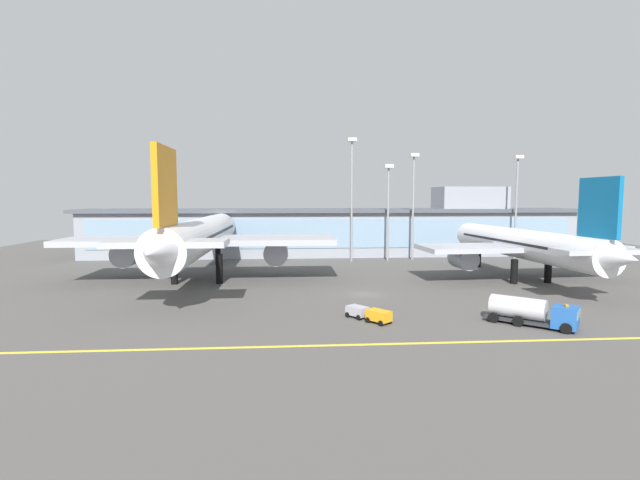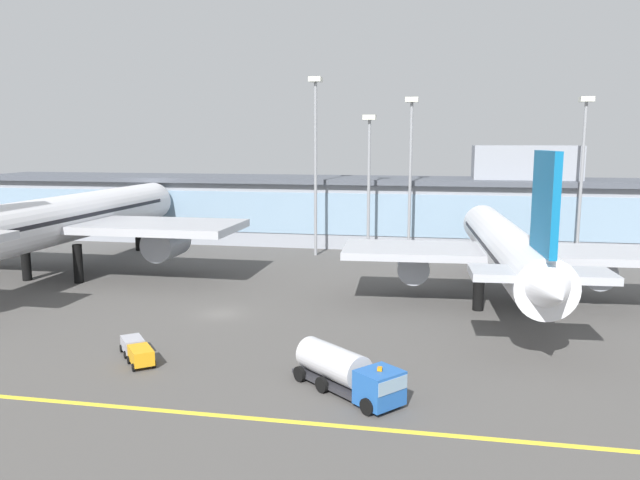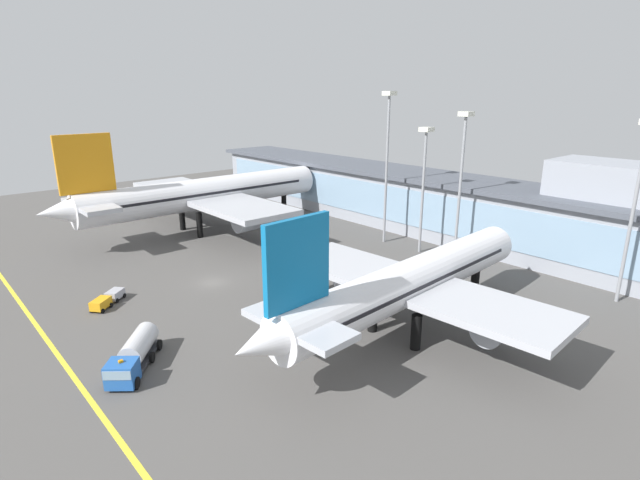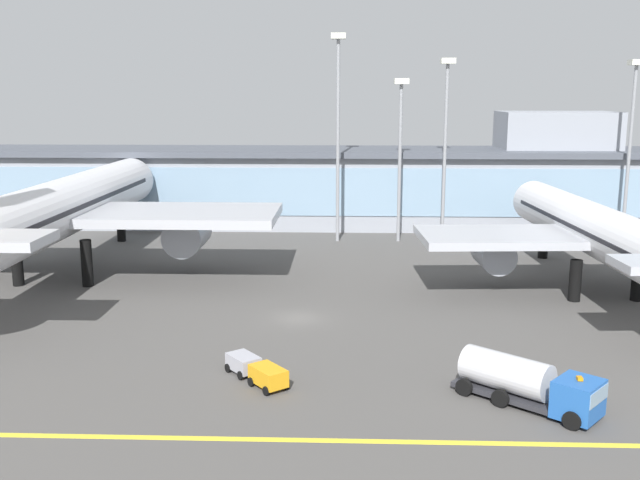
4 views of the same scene
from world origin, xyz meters
name	(u,v)px [view 2 (image 2 of 4)]	position (x,y,z in m)	size (l,w,h in m)	color
ground_plane	(222,314)	(0.00, 0.00, 0.00)	(180.00, 180.00, 0.00)	#514F4C
taxiway_centreline_stripe	(104,405)	(0.00, -22.00, 0.01)	(144.00, 0.50, 0.01)	yellow
terminal_building	(324,207)	(2.01, 44.72, 6.02)	(115.85, 14.00, 16.19)	#9399A3
airliner_near_left	(66,220)	(-25.01, 13.13, 7.13)	(43.98, 57.76, 19.50)	black
airliner_near_right	(505,249)	(27.64, 9.11, 5.89)	(33.87, 46.59, 16.13)	black
fuel_tanker_truck	(349,372)	(15.18, -17.10, 1.51)	(8.46, 7.72, 2.90)	black
baggage_tug_near	(137,350)	(-1.89, -13.79, 0.79)	(4.73, 5.31, 1.40)	black
apron_light_mast_west	(411,153)	(16.52, 34.72, 15.12)	(1.80, 1.80, 23.02)	gray
apron_light_mast_centre	(369,163)	(10.68, 33.14, 13.73)	(1.80, 1.80, 20.53)	gray
apron_light_mast_east	(583,154)	(40.16, 35.73, 15.03)	(1.80, 1.80, 22.86)	gray
apron_light_mast_far_east	(316,142)	(2.85, 33.05, 16.73)	(1.80, 1.80, 25.93)	gray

